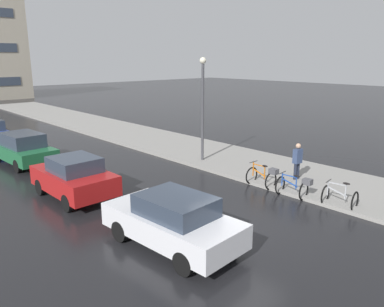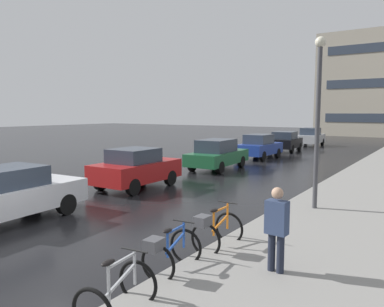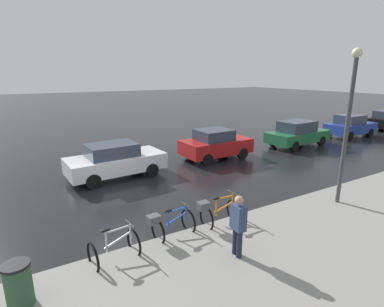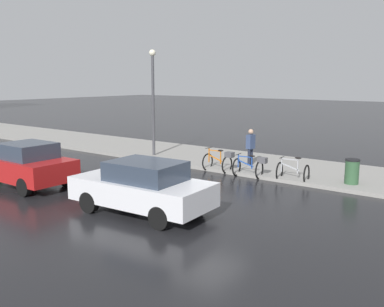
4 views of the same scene
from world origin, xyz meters
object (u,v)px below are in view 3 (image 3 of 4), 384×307
(bicycle_third, at_px, (217,212))
(car_white, at_px, (115,160))
(bicycle_nearest, at_px, (114,248))
(car_blue, at_px, (350,126))
(car_green, at_px, (298,134))
(streetlamp, at_px, (349,116))
(trash_bin, at_px, (19,287))
(car_red, at_px, (215,144))
(pedestrian, at_px, (238,225))
(bicycle_second, at_px, (169,224))

(bicycle_third, distance_m, car_white, 6.22)
(bicycle_nearest, bearing_deg, car_blue, 108.09)
(bicycle_nearest, height_order, car_green, car_green)
(streetlamp, xyz_separation_m, trash_bin, (-0.09, -9.88, -2.68))
(car_red, distance_m, pedestrian, 9.36)
(car_red, xyz_separation_m, pedestrian, (7.99, -4.87, 0.16))
(trash_bin, bearing_deg, car_green, 113.53)
(bicycle_second, bearing_deg, car_white, 177.63)
(bicycle_nearest, height_order, pedestrian, pedestrian)
(bicycle_nearest, height_order, car_blue, car_blue)
(car_blue, bearing_deg, trash_bin, -72.10)
(bicycle_nearest, distance_m, streetlamp, 8.35)
(car_green, distance_m, trash_bin, 17.32)
(car_red, xyz_separation_m, trash_bin, (7.14, -9.61, -0.29))
(bicycle_second, bearing_deg, car_blue, 108.77)
(car_green, height_order, pedestrian, pedestrian)
(bicycle_nearest, bearing_deg, pedestrian, 61.91)
(bicycle_third, bearing_deg, streetlamp, 78.97)
(car_white, xyz_separation_m, pedestrian, (7.72, 0.78, 0.19))
(car_red, bearing_deg, car_green, 87.92)
(bicycle_second, xyz_separation_m, pedestrian, (1.74, 1.02, 0.50))
(bicycle_nearest, distance_m, trash_bin, 2.13)
(bicycle_second, bearing_deg, bicycle_third, 86.70)
(bicycle_nearest, relative_size, trash_bin, 1.14)
(bicycle_nearest, height_order, car_white, car_white)
(bicycle_second, relative_size, trash_bin, 1.30)
(trash_bin, bearing_deg, bicycle_second, 103.56)
(trash_bin, bearing_deg, pedestrian, 79.86)
(car_green, xyz_separation_m, streetlamp, (7.01, -6.00, 2.39))
(bicycle_nearest, relative_size, car_white, 0.28)
(bicycle_second, xyz_separation_m, car_green, (-6.02, 12.17, 0.33))
(bicycle_second, relative_size, car_white, 0.31)
(bicycle_third, bearing_deg, bicycle_second, -93.30)
(bicycle_third, relative_size, trash_bin, 1.27)
(car_blue, height_order, pedestrian, pedestrian)
(car_white, height_order, streetlamp, streetlamp)
(car_blue, bearing_deg, pedestrian, -65.12)
(car_white, bearing_deg, trash_bin, -29.91)
(bicycle_second, xyz_separation_m, bicycle_third, (0.09, 1.57, 0.02))
(streetlamp, relative_size, trash_bin, 5.07)
(car_white, xyz_separation_m, car_green, (-0.04, 11.92, 0.02))
(pedestrian, distance_m, trash_bin, 4.83)
(car_white, relative_size, car_red, 1.14)
(car_blue, distance_m, streetlamp, 13.90)
(pedestrian, bearing_deg, bicycle_nearest, -118.09)
(car_blue, bearing_deg, bicycle_nearest, -71.91)
(car_blue, distance_m, pedestrian, 18.59)
(car_white, relative_size, pedestrian, 2.51)
(bicycle_second, height_order, car_red, car_red)
(bicycle_nearest, xyz_separation_m, bicycle_second, (-0.31, 1.66, 0.07))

